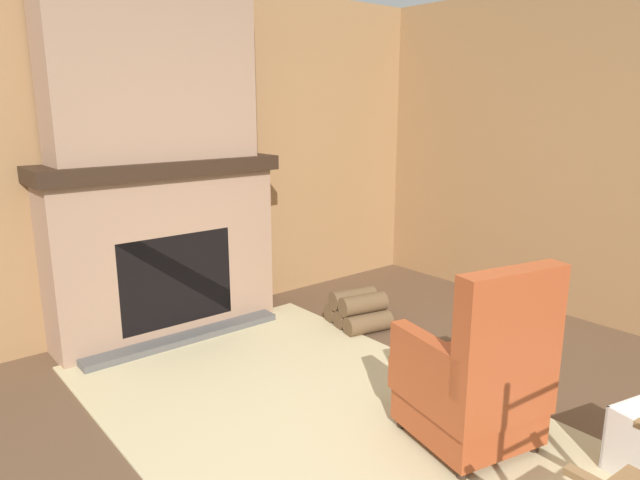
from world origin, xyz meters
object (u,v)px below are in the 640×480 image
(firewood_stack, at_px, (358,310))
(oil_lamp_vase, at_px, (94,150))
(armchair, at_px, (476,380))
(decorative_plate_on_mantel, at_px, (146,144))
(storage_case, at_px, (206,148))

(firewood_stack, bearing_deg, oil_lamp_vase, -118.52)
(armchair, height_order, firewood_stack, armchair)
(armchair, xyz_separation_m, oil_lamp_vase, (-2.48, -0.99, 1.06))
(oil_lamp_vase, height_order, decorative_plate_on_mantel, oil_lamp_vase)
(storage_case, bearing_deg, armchair, 3.25)
(firewood_stack, distance_m, oil_lamp_vase, 2.29)
(oil_lamp_vase, distance_m, storage_case, 0.85)
(storage_case, height_order, decorative_plate_on_mantel, decorative_plate_on_mantel)
(firewood_stack, relative_size, oil_lamp_vase, 2.11)
(oil_lamp_vase, relative_size, storage_case, 1.15)
(decorative_plate_on_mantel, bearing_deg, oil_lamp_vase, -86.99)
(firewood_stack, height_order, storage_case, storage_case)
(firewood_stack, bearing_deg, armchair, -22.85)
(armchair, relative_size, oil_lamp_vase, 3.97)
(armchair, distance_m, oil_lamp_vase, 2.88)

